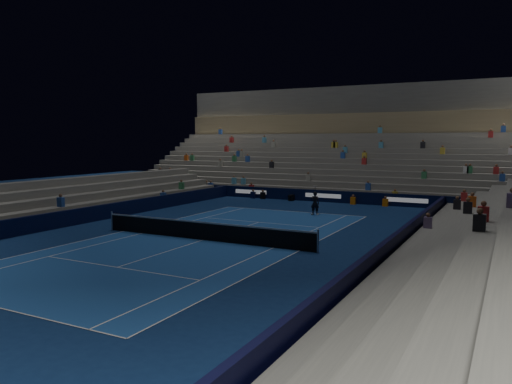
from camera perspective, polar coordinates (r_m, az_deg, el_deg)
name	(u,v)px	position (r m, az deg, el deg)	size (l,w,h in m)	color
ground	(203,240)	(26.33, -6.09, -5.53)	(90.00, 90.00, 0.00)	navy
court_surface	(203,240)	(26.33, -6.09, -5.52)	(10.97, 23.77, 0.01)	#1B4A98
sponsor_barrier_far	(324,196)	(42.71, 7.79, -0.47)	(44.00, 0.25, 1.00)	black
sponsor_barrier_east	(389,249)	(22.45, 15.11, -6.41)	(0.25, 37.00, 1.00)	black
sponsor_barrier_west	(72,218)	(32.57, -20.47, -2.78)	(0.25, 37.00, 1.00)	black
grandstand_main	(356,159)	(51.43, 11.40, 3.76)	(44.00, 15.20, 11.20)	slate
grandstand_east	(477,248)	(21.91, 24.07, -5.91)	(5.00, 37.00, 2.50)	slate
grandstand_west	(33,207)	(35.15, -24.28, -1.63)	(5.00, 37.00, 2.50)	slate
tennis_net	(203,231)	(26.24, -6.10, -4.45)	(12.90, 0.10, 1.10)	#B2B2B7
tennis_player	(315,203)	(35.07, 6.81, -1.29)	(0.61, 0.40, 1.67)	black
broadcast_camera	(291,198)	(43.20, 4.08, -0.66)	(0.44, 0.86, 0.52)	black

